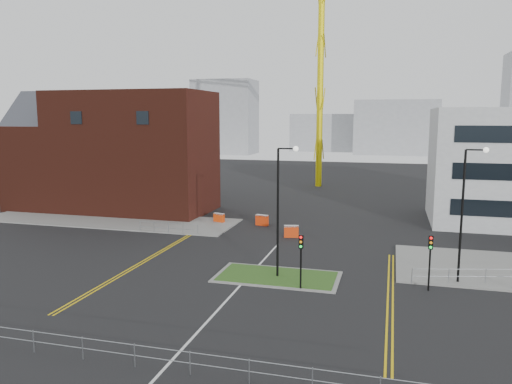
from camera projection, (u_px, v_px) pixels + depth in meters
ground at (210, 318)px, 27.72m from camera, size 200.00×200.00×0.00m
pavement_left at (108, 220)px, 53.93m from camera, size 28.00×8.00×0.12m
island_kerb at (277, 277)px, 34.82m from camera, size 8.60×4.60×0.08m
grass_island at (277, 277)px, 34.81m from camera, size 8.00×4.00×0.12m
brick_building at (111, 153)px, 59.41m from camera, size 24.20×10.07×14.24m
tower_crane at (356, 3)px, 73.37m from camera, size 50.35×18.47×40.23m
streetlamp_island at (281, 201)px, 33.96m from camera, size 1.46×0.36×9.18m
streetlamp_right_near at (466, 204)px, 32.72m from camera, size 1.46×0.36×9.18m
traffic_light_island at (301, 251)px, 31.99m from camera, size 0.28×0.33×3.65m
traffic_light_right at (430, 252)px, 31.80m from camera, size 0.28×0.33×3.65m
railing_front at (162, 354)px, 21.88m from camera, size 24.05×0.05×1.10m
railing_left at (168, 226)px, 47.65m from camera, size 6.05×0.05×1.10m
centre_line at (222, 305)px, 29.62m from camera, size 0.15×30.00×0.01m
yellow_left_a at (148, 258)px, 39.61m from camera, size 0.12×24.00×0.01m
yellow_left_b at (152, 258)px, 39.53m from camera, size 0.12×24.00×0.01m
yellow_right_a at (388, 297)px, 30.95m from camera, size 0.12×20.00×0.01m
yellow_right_b at (393, 298)px, 30.87m from camera, size 0.12×20.00×0.01m
skyline_a at (225, 117)px, 150.97m from camera, size 18.00×12.00×22.00m
skyline_b at (396, 127)px, 147.84m from camera, size 24.00×12.00×16.00m
skyline_d at (338, 133)px, 162.40m from camera, size 30.00×12.00×12.00m
barrier_left at (219, 218)px, 52.61m from camera, size 1.29×0.78×1.03m
barrier_mid at (262, 220)px, 51.38m from camera, size 1.39×0.72×1.11m
barrier_right at (291, 231)px, 46.33m from camera, size 1.40×0.73×1.12m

